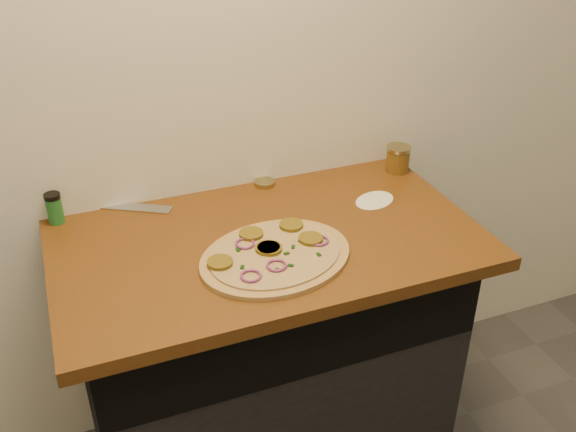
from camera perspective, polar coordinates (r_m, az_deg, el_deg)
name	(u,v)px	position (r m, az deg, el deg)	size (l,w,h in m)	color
cabinet	(267,354)	(2.13, -1.87, -12.19)	(1.10, 0.60, 0.86)	black
countertop	(268,242)	(1.83, -1.79, -2.37)	(1.20, 0.70, 0.04)	brown
pizza	(275,255)	(1.72, -1.16, -3.48)	(0.51, 0.51, 0.03)	tan
chefs_knife	(108,204)	(2.04, -15.74, 0.99)	(0.31, 0.20, 0.02)	#B7BAC1
mason_jar_lid	(265,183)	(2.09, -2.09, 2.96)	(0.07, 0.07, 0.01)	#9B8D5A
salsa_jar	(398,159)	(2.19, 9.74, 5.06)	(0.08, 0.08, 0.09)	#A41B10
spice_shaker	(54,208)	(1.98, -20.05, 0.67)	(0.05, 0.05, 0.09)	#21692A
flour_spill	(375,200)	(2.01, 7.70, 1.39)	(0.14, 0.14, 0.00)	white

